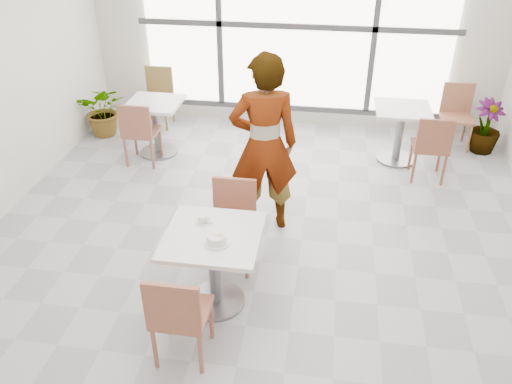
# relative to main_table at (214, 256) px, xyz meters

# --- Properties ---
(floor) EXTENTS (7.00, 7.00, 0.00)m
(floor) POSITION_rel_main_table_xyz_m (0.32, 0.62, -0.52)
(floor) COLOR #9E9EA5
(floor) RESTS_ON ground
(wall_back) EXTENTS (6.00, 0.00, 6.00)m
(wall_back) POSITION_rel_main_table_xyz_m (0.32, 4.12, 0.98)
(wall_back) COLOR silver
(wall_back) RESTS_ON ground
(window) EXTENTS (4.60, 0.07, 2.52)m
(window) POSITION_rel_main_table_xyz_m (0.32, 4.05, 0.98)
(window) COLOR white
(window) RESTS_ON ground
(main_table) EXTENTS (0.80, 0.80, 0.75)m
(main_table) POSITION_rel_main_table_xyz_m (0.00, 0.00, 0.00)
(main_table) COLOR silver
(main_table) RESTS_ON ground
(chair_near) EXTENTS (0.42, 0.42, 0.87)m
(chair_near) POSITION_rel_main_table_xyz_m (-0.12, -0.68, -0.02)
(chair_near) COLOR #9B573E
(chair_near) RESTS_ON ground
(chair_far) EXTENTS (0.42, 0.42, 0.87)m
(chair_far) POSITION_rel_main_table_xyz_m (0.04, 0.63, -0.02)
(chair_far) COLOR #99533D
(chair_far) RESTS_ON ground
(oatmeal_bowl) EXTENTS (0.21, 0.21, 0.09)m
(oatmeal_bowl) POSITION_rel_main_table_xyz_m (0.06, -0.11, 0.27)
(oatmeal_bowl) COLOR silver
(oatmeal_bowl) RESTS_ON main_table
(coffee_cup) EXTENTS (0.16, 0.13, 0.07)m
(coffee_cup) POSITION_rel_main_table_xyz_m (-0.12, 0.16, 0.26)
(coffee_cup) COLOR silver
(coffee_cup) RESTS_ON main_table
(person) EXTENTS (0.80, 0.62, 1.93)m
(person) POSITION_rel_main_table_xyz_m (0.25, 1.29, 0.44)
(person) COLOR black
(person) RESTS_ON ground
(bg_table_left) EXTENTS (0.70, 0.70, 0.75)m
(bg_table_left) POSITION_rel_main_table_xyz_m (-1.43, 2.80, -0.04)
(bg_table_left) COLOR silver
(bg_table_left) RESTS_ON ground
(bg_table_right) EXTENTS (0.70, 0.70, 0.75)m
(bg_table_right) POSITION_rel_main_table_xyz_m (1.82, 3.08, -0.04)
(bg_table_right) COLOR silver
(bg_table_right) RESTS_ON ground
(bg_chair_left_near) EXTENTS (0.42, 0.42, 0.87)m
(bg_chair_left_near) POSITION_rel_main_table_xyz_m (-1.54, 2.44, -0.02)
(bg_chair_left_near) COLOR #8F5543
(bg_chair_left_near) RESTS_ON ground
(bg_chair_left_far) EXTENTS (0.42, 0.42, 0.87)m
(bg_chair_left_far) POSITION_rel_main_table_xyz_m (-1.72, 3.79, -0.02)
(bg_chair_left_far) COLOR olive
(bg_chair_left_far) RESTS_ON ground
(bg_chair_right_near) EXTENTS (0.42, 0.42, 0.87)m
(bg_chair_right_near) POSITION_rel_main_table_xyz_m (2.15, 2.57, -0.02)
(bg_chair_right_near) COLOR brown
(bg_chair_right_near) RESTS_ON ground
(bg_chair_right_far) EXTENTS (0.42, 0.42, 0.87)m
(bg_chair_right_far) POSITION_rel_main_table_xyz_m (2.63, 3.72, -0.02)
(bg_chair_right_far) COLOR #9C6044
(bg_chair_right_far) RESTS_ON ground
(plant_left) EXTENTS (0.78, 0.70, 0.77)m
(plant_left) POSITION_rel_main_table_xyz_m (-2.38, 3.28, -0.14)
(plant_left) COLOR #49763E
(plant_left) RESTS_ON ground
(plant_right) EXTENTS (0.53, 0.53, 0.74)m
(plant_right) POSITION_rel_main_table_xyz_m (3.02, 3.52, -0.15)
(plant_right) COLOR #5C854A
(plant_right) RESTS_ON ground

